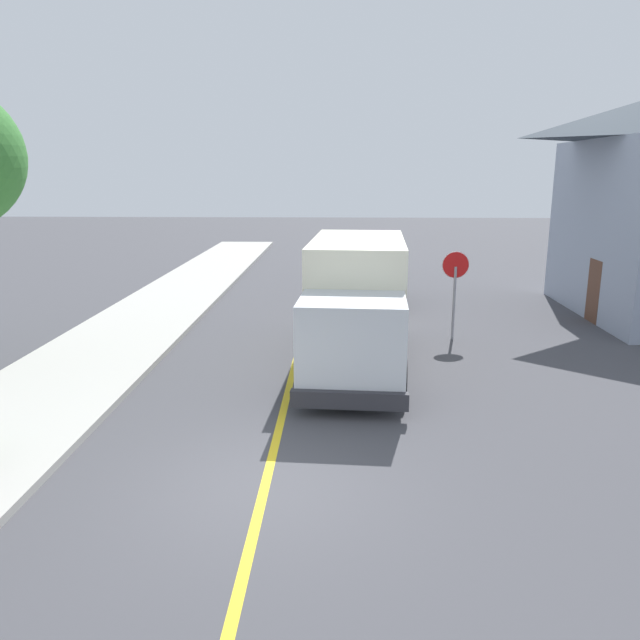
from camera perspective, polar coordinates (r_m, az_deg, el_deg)
name	(u,v)px	position (r m, az deg, el deg)	size (l,w,h in m)	color
ground_plane	(264,488)	(10.17, -5.20, -15.33)	(120.00, 120.00, 0.00)	#424247
sidewalk_curb	(48,392)	(15.21, -23.99, -6.15)	(3.60, 60.00, 0.15)	#ADAAA3
centre_line_yellow	(303,330)	(19.49, -1.60, -0.97)	(0.16, 56.00, 0.01)	gold
box_truck	(357,297)	(15.83, 3.43, 2.13)	(2.81, 7.31, 3.20)	#F2EDCC
parked_car_near	(371,283)	(23.48, 4.75, 3.46)	(1.85, 4.42, 1.67)	black
parked_car_mid	(365,260)	(29.83, 4.18, 5.64)	(1.84, 4.42, 1.67)	silver
stop_sign	(455,278)	(18.57, 12.47, 3.82)	(0.80, 0.10, 2.65)	gray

